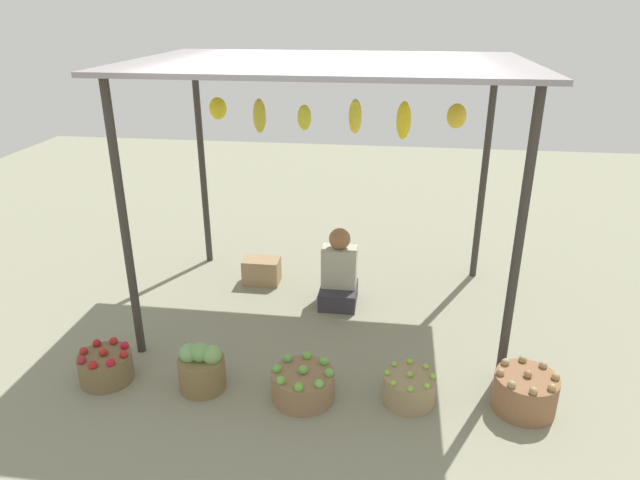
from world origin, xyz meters
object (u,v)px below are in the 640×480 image
object	(u,v)px
vendor_person	(339,275)
basket_red_apples	(106,366)
basket_green_apples	(303,384)
basket_limes	(409,388)
basket_potatoes	(525,392)
basket_cabbages	(202,369)
wooden_crate_near_vendor	(262,271)

from	to	relation	value
vendor_person	basket_red_apples	bearing A→B (deg)	-138.11
basket_green_apples	basket_limes	distance (m)	0.80
basket_potatoes	basket_green_apples	bearing A→B (deg)	-176.82
basket_cabbages	basket_green_apples	bearing A→B (deg)	-1.31
basket_cabbages	wooden_crate_near_vendor	size ratio (longest dim) A/B	1.03
basket_red_apples	wooden_crate_near_vendor	distance (m)	2.02
basket_limes	basket_potatoes	world-z (taller)	basket_potatoes
basket_potatoes	wooden_crate_near_vendor	distance (m)	2.96
basket_limes	basket_red_apples	bearing A→B (deg)	-178.78
basket_potatoes	wooden_crate_near_vendor	xyz separation A→B (m)	(-2.38, 1.76, -0.01)
vendor_person	basket_green_apples	bearing A→B (deg)	-94.16
basket_cabbages	wooden_crate_near_vendor	bearing A→B (deg)	88.59
basket_red_apples	basket_cabbages	size ratio (longest dim) A/B	1.06
basket_red_apples	basket_limes	world-z (taller)	basket_red_apples
vendor_person	basket_red_apples	distance (m)	2.28
vendor_person	basket_green_apples	distance (m)	1.55
basket_green_apples	basket_potatoes	bearing A→B (deg)	3.18
basket_potatoes	wooden_crate_near_vendor	world-z (taller)	basket_potatoes
vendor_person	basket_cabbages	bearing A→B (deg)	-120.92
vendor_person	basket_limes	bearing A→B (deg)	-65.11
basket_red_apples	basket_green_apples	bearing A→B (deg)	-0.44
basket_red_apples	vendor_person	bearing A→B (deg)	41.89
basket_red_apples	basket_limes	bearing A→B (deg)	1.22
basket_limes	basket_green_apples	bearing A→B (deg)	-175.49
basket_green_apples	basket_potatoes	xyz separation A→B (m)	(1.63, 0.09, 0.03)
basket_green_apples	wooden_crate_near_vendor	bearing A→B (deg)	112.05
basket_red_apples	wooden_crate_near_vendor	xyz separation A→B (m)	(0.83, 1.84, 0.01)
basket_limes	wooden_crate_near_vendor	distance (m)	2.36
vendor_person	basket_limes	xyz separation A→B (m)	(0.68, -1.47, -0.18)
basket_green_apples	wooden_crate_near_vendor	xyz separation A→B (m)	(-0.75, 1.85, 0.02)
vendor_person	basket_potatoes	size ratio (longest dim) A/B	1.71
vendor_person	basket_green_apples	size ratio (longest dim) A/B	1.63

